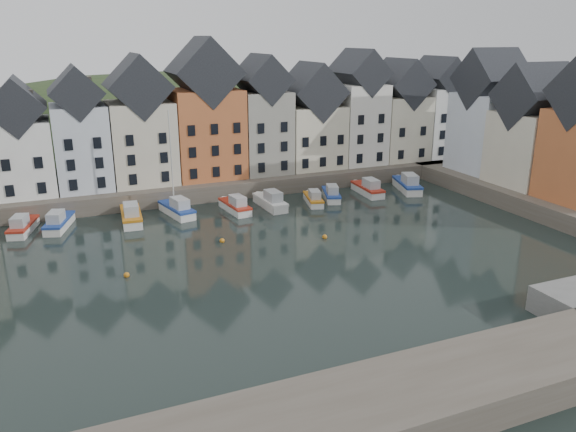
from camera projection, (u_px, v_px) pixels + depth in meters
ground at (290, 265)px, 50.80m from camera, size 260.00×260.00×0.00m
far_quay at (204, 179)px, 76.81m from camera, size 90.00×16.00×2.00m
right_quay at (565, 201)px, 66.81m from camera, size 14.00×54.00×2.00m
hillside at (173, 246)px, 105.43m from camera, size 153.60×70.40×64.00m
far_terrace at (229, 123)px, 73.83m from camera, size 72.37×8.16×17.78m
right_terrace at (535, 129)px, 68.46m from camera, size 8.30×24.25×16.36m
mooring_buoys at (230, 250)px, 53.95m from camera, size 20.50×5.50×0.50m
boat_a at (23, 227)px, 58.89m from camera, size 3.25×6.08×2.23m
boat_b at (59, 223)px, 60.05m from camera, size 3.58×6.32×2.32m
boat_c at (131, 216)px, 62.08m from camera, size 2.60×6.84×2.57m
boat_d at (177, 209)px, 64.52m from camera, size 3.28×6.67×12.22m
boat_e at (236, 206)px, 65.89m from camera, size 2.46×6.11×2.29m
boat_f at (271, 202)px, 67.40m from camera, size 2.31×6.54×2.48m
boat_g at (314, 199)px, 69.01m from camera, size 2.88×5.58×2.05m
boat_h at (331, 194)px, 70.88m from camera, size 3.57×5.98×2.19m
boat_i at (368, 189)px, 73.14m from camera, size 2.42×6.47×2.44m
boat_j at (408, 185)px, 74.80m from camera, size 4.16×7.37×2.70m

